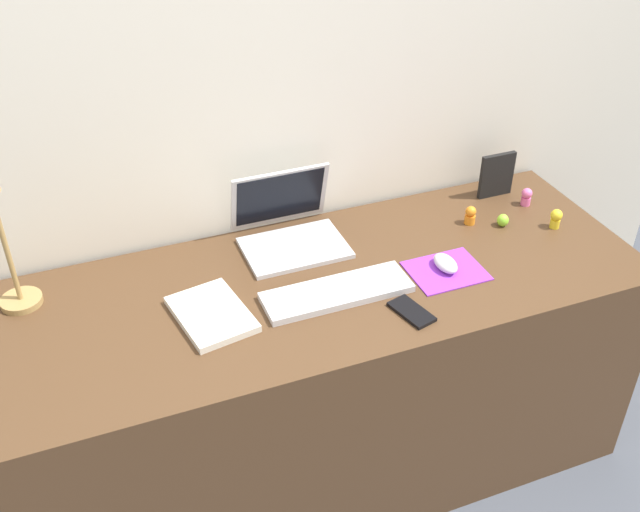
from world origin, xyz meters
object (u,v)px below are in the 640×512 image
at_px(picture_frame, 497,175).
at_px(cell_phone, 412,312).
at_px(mouse, 445,263).
at_px(toy_figurine_yellow, 556,218).
at_px(toy_figurine_pink, 526,196).
at_px(notebook_pad, 212,314).
at_px(desk_lamp, 6,253).
at_px(toy_figurine_lime, 503,220).
at_px(keyboard, 337,292).
at_px(toy_figurine_orange, 470,215).
at_px(laptop, 288,225).

bearing_deg(picture_frame, cell_phone, -139.97).
distance_m(mouse, toy_figurine_yellow, 0.43).
height_order(toy_figurine_pink, toy_figurine_yellow, toy_figurine_yellow).
bearing_deg(notebook_pad, desk_lamp, 145.10).
xyz_separation_m(cell_phone, toy_figurine_lime, (0.46, 0.28, 0.01)).
xyz_separation_m(keyboard, toy_figurine_orange, (0.52, 0.19, 0.02)).
xyz_separation_m(laptop, cell_phone, (0.19, -0.45, -0.05)).
height_order(mouse, toy_figurine_yellow, toy_figurine_yellow).
height_order(desk_lamp, notebook_pad, desk_lamp).
distance_m(mouse, toy_figurine_lime, 0.31).
relative_size(desk_lamp, toy_figurine_pink, 6.48).
bearing_deg(toy_figurine_yellow, toy_figurine_orange, 153.24).
distance_m(cell_phone, desk_lamp, 1.04).
height_order(laptop, toy_figurine_orange, laptop).
height_order(notebook_pad, picture_frame, picture_frame).
bearing_deg(toy_figurine_pink, picture_frame, 124.66).
xyz_separation_m(keyboard, mouse, (0.33, -0.00, 0.01)).
xyz_separation_m(desk_lamp, notebook_pad, (0.46, -0.22, -0.17)).
height_order(keyboard, picture_frame, picture_frame).
bearing_deg(toy_figurine_pink, notebook_pad, -170.36).
relative_size(keyboard, mouse, 4.27).
bearing_deg(laptop, notebook_pad, -138.52).
bearing_deg(notebook_pad, laptop, 31.78).
bearing_deg(toy_figurine_orange, desk_lamp, 177.28).
relative_size(laptop, toy_figurine_yellow, 4.81).
distance_m(picture_frame, toy_figurine_lime, 0.20).
distance_m(mouse, notebook_pad, 0.67).
relative_size(mouse, picture_frame, 0.64).
relative_size(desk_lamp, notebook_pad, 1.59).
height_order(picture_frame, toy_figurine_yellow, picture_frame).
distance_m(mouse, desk_lamp, 1.17).
distance_m(picture_frame, toy_figurine_pink, 0.12).
distance_m(cell_phone, notebook_pad, 0.52).
bearing_deg(toy_figurine_lime, laptop, 165.35).
bearing_deg(toy_figurine_lime, toy_figurine_pink, 30.27).
bearing_deg(cell_phone, toy_figurine_yellow, 4.77).
relative_size(mouse, desk_lamp, 0.25).
bearing_deg(keyboard, toy_figurine_pink, 16.21).
distance_m(laptop, keyboard, 0.31).
bearing_deg(cell_phone, toy_figurine_lime, 16.80).
bearing_deg(keyboard, laptop, 96.03).
bearing_deg(cell_phone, laptop, 97.84).
height_order(desk_lamp, toy_figurine_pink, desk_lamp).
height_order(mouse, notebook_pad, mouse).
relative_size(cell_phone, toy_figurine_lime, 3.22).
height_order(notebook_pad, toy_figurine_lime, toy_figurine_lime).
bearing_deg(toy_figurine_orange, toy_figurine_pink, 8.16).
distance_m(mouse, toy_figurine_orange, 0.27).
bearing_deg(toy_figurine_yellow, desk_lamp, 173.40).
xyz_separation_m(cell_phone, toy_figurine_pink, (0.60, 0.36, 0.03)).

